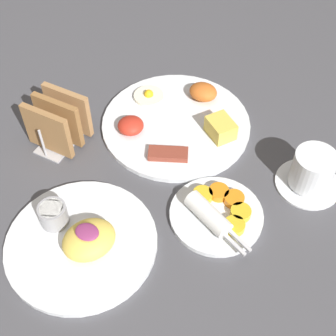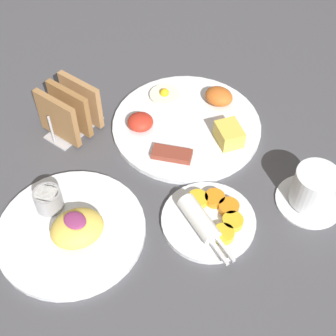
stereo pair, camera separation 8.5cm
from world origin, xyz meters
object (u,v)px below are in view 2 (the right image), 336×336
at_px(plate_foreground, 69,226).
at_px(toast_rack, 71,111).
at_px(plate_breakfast, 188,123).
at_px(coffee_cup, 313,190).
at_px(plate_condiments, 209,219).

distance_m(plate_foreground, toast_rack, 0.25).
xyz_separation_m(plate_breakfast, coffee_cup, (0.28, -0.03, 0.03)).
relative_size(plate_foreground, toast_rack, 2.19).
relative_size(plate_condiments, toast_rack, 1.41).
distance_m(plate_breakfast, plate_condiments, 0.24).
bearing_deg(plate_condiments, plate_breakfast, 133.49).
relative_size(plate_foreground, coffee_cup, 2.12).
xyz_separation_m(plate_condiments, toast_rack, (-0.35, 0.03, 0.04)).
bearing_deg(plate_condiments, coffee_cup, 50.18).
height_order(plate_breakfast, plate_condiments, plate_breakfast).
height_order(plate_foreground, toast_rack, toast_rack).
relative_size(plate_breakfast, toast_rack, 2.62).
xyz_separation_m(plate_breakfast, plate_condiments, (0.16, -0.17, 0.00)).
height_order(plate_foreground, coffee_cup, coffee_cup).
height_order(plate_condiments, coffee_cup, coffee_cup).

